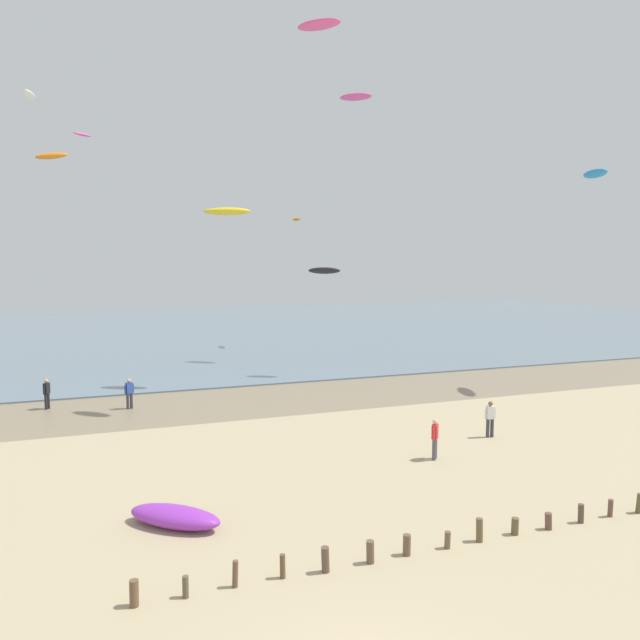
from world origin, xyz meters
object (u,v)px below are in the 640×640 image
(person_by_waterline, at_px, (47,393))
(kite_aloft_0, at_px, (297,219))
(person_right_flank, at_px, (435,438))
(person_left_flank, at_px, (129,393))
(kite_aloft_8, at_px, (51,156))
(kite_aloft_4, at_px, (227,211))
(person_nearest_camera, at_px, (490,418))
(kite_aloft_2, at_px, (324,271))
(kite_aloft_13, at_px, (595,174))
(kite_aloft_7, at_px, (82,134))
(grounded_kite, at_px, (175,517))
(kite_aloft_6, at_px, (29,96))
(kite_aloft_12, at_px, (319,25))
(kite_aloft_1, at_px, (356,97))

(person_by_waterline, xyz_separation_m, kite_aloft_0, (20.33, 18.45, 11.34))
(person_right_flank, bearing_deg, person_left_flank, 131.91)
(kite_aloft_8, bearing_deg, person_right_flank, -20.27)
(kite_aloft_4, bearing_deg, kite_aloft_0, 84.11)
(person_nearest_camera, distance_m, kite_aloft_2, 17.86)
(kite_aloft_2, height_order, kite_aloft_8, kite_aloft_8)
(person_by_waterline, relative_size, kite_aloft_0, 0.90)
(person_nearest_camera, height_order, kite_aloft_8, kite_aloft_8)
(kite_aloft_0, height_order, kite_aloft_13, kite_aloft_13)
(person_by_waterline, distance_m, kite_aloft_2, 19.37)
(person_right_flank, height_order, kite_aloft_2, kite_aloft_2)
(person_by_waterline, bearing_deg, person_nearest_camera, -32.27)
(person_nearest_camera, relative_size, kite_aloft_7, 0.93)
(grounded_kite, bearing_deg, person_left_flank, -48.14)
(person_left_flank, bearing_deg, grounded_kite, -86.64)
(kite_aloft_6, xyz_separation_m, kite_aloft_13, (32.32, -2.16, -2.32))
(kite_aloft_2, relative_size, kite_aloft_7, 1.25)
(kite_aloft_2, xyz_separation_m, kite_aloft_4, (-7.06, -1.08, 3.85))
(person_by_waterline, bearing_deg, kite_aloft_8, 91.21)
(person_by_waterline, relative_size, kite_aloft_12, 0.69)
(grounded_kite, distance_m, kite_aloft_0, 40.55)
(grounded_kite, distance_m, kite_aloft_7, 45.15)
(kite_aloft_4, height_order, kite_aloft_12, kite_aloft_12)
(kite_aloft_6, height_order, kite_aloft_12, kite_aloft_12)
(person_left_flank, relative_size, person_right_flank, 1.00)
(kite_aloft_8, relative_size, kite_aloft_13, 1.06)
(person_right_flank, relative_size, kite_aloft_7, 0.93)
(person_left_flank, distance_m, grounded_kite, 15.83)
(person_left_flank, relative_size, kite_aloft_1, 0.65)
(person_by_waterline, bearing_deg, kite_aloft_1, 22.92)
(person_nearest_camera, bearing_deg, kite_aloft_13, 29.34)
(person_right_flank, distance_m, kite_aloft_2, 19.50)
(grounded_kite, bearing_deg, kite_aloft_13, -118.54)
(grounded_kite, height_order, kite_aloft_0, kite_aloft_0)
(kite_aloft_0, distance_m, kite_aloft_6, 30.05)
(person_by_waterline, distance_m, kite_aloft_0, 29.71)
(person_right_flank, height_order, kite_aloft_8, kite_aloft_8)
(kite_aloft_7, height_order, kite_aloft_8, kite_aloft_7)
(kite_aloft_13, bearing_deg, person_right_flank, 136.41)
(kite_aloft_0, distance_m, kite_aloft_2, 15.66)
(kite_aloft_7, bearing_deg, person_by_waterline, -133.34)
(person_left_flank, bearing_deg, person_by_waterline, 161.34)
(person_left_flank, bearing_deg, kite_aloft_12, -16.10)
(person_nearest_camera, height_order, kite_aloft_7, kite_aloft_7)
(kite_aloft_6, bearing_deg, kite_aloft_1, -61.25)
(person_nearest_camera, xyz_separation_m, kite_aloft_8, (-20.35, 24.55, 14.91))
(person_right_flank, height_order, kite_aloft_0, kite_aloft_0)
(kite_aloft_0, bearing_deg, person_right_flank, -2.64)
(kite_aloft_6, bearing_deg, kite_aloft_4, -61.15)
(kite_aloft_8, bearing_deg, kite_aloft_6, -50.27)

